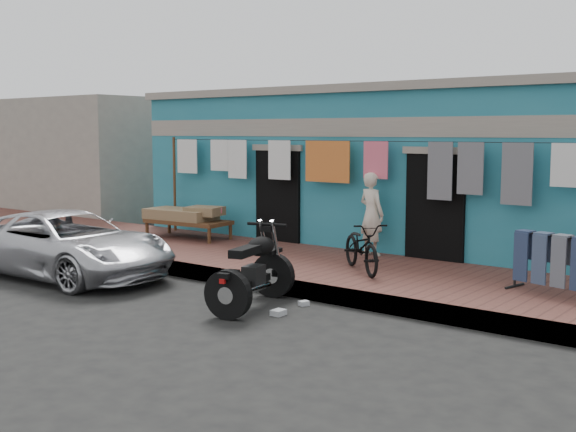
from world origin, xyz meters
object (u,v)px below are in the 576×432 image
Objects in this scene: seated_person at (372,214)px; motorcycle at (252,268)px; car at (67,243)px; bicycle at (362,241)px; jeans_rack at (572,266)px; charpoy at (188,223)px.

seated_person is 0.80× the size of motorcycle.
bicycle is at bearing -64.63° from car.
seated_person is (3.69, 3.85, 0.42)m from car.
jeans_rack is at bearing 177.15° from seated_person.
motorcycle is 0.94× the size of charpoy.
motorcycle is at bearing -147.98° from jeans_rack.
charpoy is (-4.83, 0.86, -0.17)m from bicycle.
seated_person is at bearing -47.31° from car.
car is 5.01m from bicycle.
jeans_rack is (3.20, 0.19, -0.06)m from bicycle.
seated_person is at bearing 79.18° from motorcycle.
bicycle is (0.70, -1.43, -0.26)m from seated_person.
charpoy is (-0.45, 3.29, -0.01)m from car.
jeans_rack is (7.58, 2.61, 0.10)m from car.
motorcycle is 4.34m from jeans_rack.
car is 2.07× the size of charpoy.
jeans_rack is (8.03, -0.67, 0.11)m from charpoy.
charpoy is at bearing 119.19° from bicycle.
jeans_rack is (3.90, -1.24, -0.32)m from seated_person.
jeans_rack is (3.68, 2.30, 0.11)m from motorcycle.
bicycle is at bearing -176.62° from jeans_rack.
jeans_rack reaches higher than charpoy.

